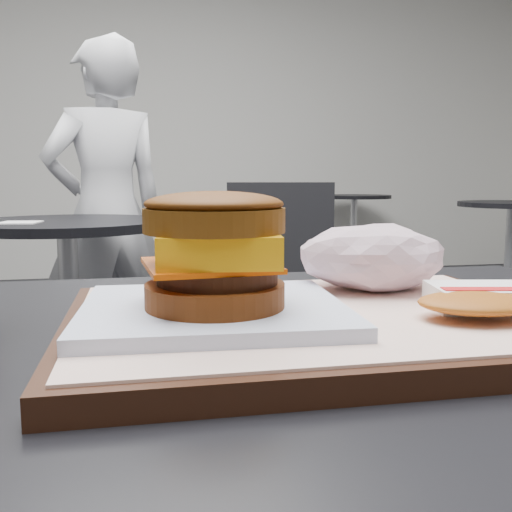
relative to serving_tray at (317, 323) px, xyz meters
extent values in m
cube|color=silver|center=(-0.04, 5.00, 0.72)|extent=(8.00, 0.10, 3.00)
cube|color=black|center=(-0.04, 0.00, -0.03)|extent=(0.80, 0.60, 0.04)
cube|color=black|center=(0.00, 0.00, 0.00)|extent=(0.38, 0.28, 0.02)
cube|color=white|center=(0.00, 0.00, 0.01)|extent=(0.36, 0.26, 0.00)
cube|color=white|center=(-0.08, -0.01, 0.02)|extent=(0.20, 0.18, 0.01)
cylinder|color=#652F0E|center=(-0.08, -0.02, 0.03)|extent=(0.10, 0.10, 0.02)
cylinder|color=black|center=(-0.08, -0.02, 0.04)|extent=(0.09, 0.09, 0.01)
cube|color=#D14D07|center=(-0.09, -0.01, 0.05)|extent=(0.10, 0.10, 0.00)
cube|color=#F6B00F|center=(-0.08, -0.02, 0.06)|extent=(0.09, 0.09, 0.02)
cylinder|color=brown|center=(-0.08, -0.02, 0.08)|extent=(0.10, 0.10, 0.02)
ellipsoid|color=#69360F|center=(-0.08, -0.02, 0.09)|extent=(0.10, 0.10, 0.02)
cube|color=white|center=(0.13, -0.02, 0.02)|extent=(0.10, 0.07, 0.02)
cube|color=red|center=(0.13, -0.04, 0.03)|extent=(0.09, 0.03, 0.00)
ellipsoid|color=#C46C1F|center=(0.10, -0.05, 0.02)|extent=(0.09, 0.07, 0.01)
cylinder|color=black|center=(-0.39, 1.65, -0.77)|extent=(0.44, 0.44, 0.02)
cylinder|color=#A5A5AA|center=(-0.39, 1.65, -0.41)|extent=(0.07, 0.07, 0.70)
cylinder|color=black|center=(-0.39, 1.65, -0.04)|extent=(0.70, 0.70, 0.03)
cube|color=white|center=(-0.52, 1.54, -0.03)|extent=(0.13, 0.13, 0.00)
cylinder|color=#99999D|center=(0.19, 1.65, -0.56)|extent=(0.06, 0.06, 0.44)
cube|color=black|center=(0.19, 1.65, -0.32)|extent=(0.46, 0.46, 0.04)
cube|color=black|center=(0.38, 1.65, -0.10)|extent=(0.40, 0.07, 0.40)
imported|color=silver|center=(-0.28, 2.14, -0.04)|extent=(0.63, 0.53, 1.48)
cylinder|color=black|center=(2.16, 2.80, -0.77)|extent=(0.40, 0.40, 0.02)
cylinder|color=#A5A5AA|center=(2.16, 2.80, -0.41)|extent=(0.06, 0.06, 0.70)
cylinder|color=black|center=(2.16, 2.80, -0.04)|extent=(0.66, 0.66, 0.03)
cylinder|color=black|center=(1.76, 4.50, -0.77)|extent=(0.40, 0.40, 0.02)
cylinder|color=#A5A5AA|center=(1.76, 4.50, -0.41)|extent=(0.06, 0.06, 0.70)
cylinder|color=black|center=(1.76, 4.50, -0.04)|extent=(0.66, 0.66, 0.03)
camera|label=1|loc=(-0.13, -0.41, 0.11)|focal=40.00mm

